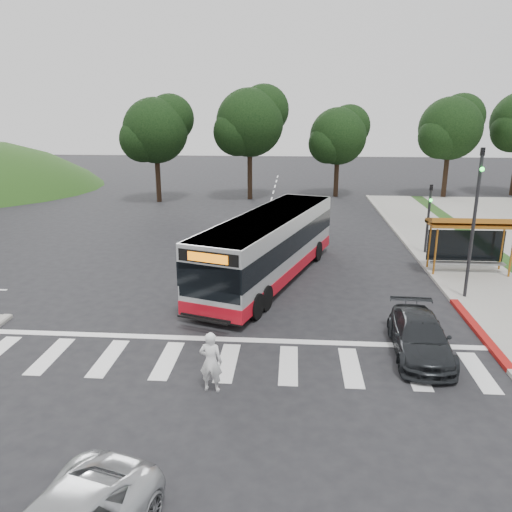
# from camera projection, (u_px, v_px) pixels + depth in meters

# --- Properties ---
(ground) EXTENTS (140.00, 140.00, 0.00)m
(ground) POSITION_uv_depth(u_px,v_px,m) (243.00, 305.00, 21.11)
(ground) COLOR black
(ground) RESTS_ON ground
(sidewalk_east) EXTENTS (4.00, 40.00, 0.12)m
(sidewalk_east) POSITION_uv_depth(u_px,v_px,m) (452.00, 256.00, 27.93)
(sidewalk_east) COLOR gray
(sidewalk_east) RESTS_ON ground
(curb_east) EXTENTS (0.30, 40.00, 0.15)m
(curb_east) POSITION_uv_depth(u_px,v_px,m) (416.00, 255.00, 28.08)
(curb_east) COLOR #9E9991
(curb_east) RESTS_ON ground
(curb_east_red) EXTENTS (0.32, 6.00, 0.15)m
(curb_east_red) POSITION_uv_depth(u_px,v_px,m) (478.00, 331.00, 18.51)
(curb_east_red) COLOR maroon
(curb_east_red) RESTS_ON ground
(crosswalk_ladder) EXTENTS (18.00, 2.60, 0.01)m
(crosswalk_ladder) POSITION_uv_depth(u_px,v_px,m) (227.00, 362.00, 16.32)
(crosswalk_ladder) COLOR silver
(crosswalk_ladder) RESTS_ON ground
(bus_shelter) EXTENTS (4.20, 1.60, 2.86)m
(bus_shelter) POSITION_uv_depth(u_px,v_px,m) (471.00, 228.00, 24.53)
(bus_shelter) COLOR #9E5C1A
(bus_shelter) RESTS_ON sidewalk_east
(traffic_signal_ne_tall) EXTENTS (0.18, 0.37, 6.50)m
(traffic_signal_ne_tall) POSITION_uv_depth(u_px,v_px,m) (475.00, 212.00, 20.73)
(traffic_signal_ne_tall) COLOR black
(traffic_signal_ne_tall) RESTS_ON ground
(traffic_signal_ne_short) EXTENTS (0.18, 0.37, 4.00)m
(traffic_signal_ne_short) POSITION_uv_depth(u_px,v_px,m) (429.00, 212.00, 27.82)
(traffic_signal_ne_short) COLOR black
(traffic_signal_ne_short) RESTS_ON ground
(tree_ne_a) EXTENTS (6.16, 5.74, 9.30)m
(tree_ne_a) POSITION_uv_depth(u_px,v_px,m) (451.00, 127.00, 44.96)
(tree_ne_a) COLOR black
(tree_ne_a) RESTS_ON parking_lot
(tree_north_a) EXTENTS (6.60, 6.15, 10.17)m
(tree_north_a) POSITION_uv_depth(u_px,v_px,m) (251.00, 121.00, 44.22)
(tree_north_a) COLOR black
(tree_north_a) RESTS_ON ground
(tree_north_b) EXTENTS (5.72, 5.33, 8.43)m
(tree_north_b) POSITION_uv_depth(u_px,v_px,m) (339.00, 135.00, 45.89)
(tree_north_b) COLOR black
(tree_north_b) RESTS_ON ground
(tree_north_c) EXTENTS (6.16, 5.74, 9.30)m
(tree_north_c) POSITION_uv_depth(u_px,v_px,m) (156.00, 129.00, 43.07)
(tree_north_c) COLOR black
(tree_north_c) RESTS_ON ground
(transit_bus) EXTENTS (6.42, 12.53, 3.18)m
(transit_bus) POSITION_uv_depth(u_px,v_px,m) (269.00, 248.00, 23.88)
(transit_bus) COLOR #ABAEB0
(transit_bus) RESTS_ON ground
(pedestrian) EXTENTS (0.72, 0.52, 1.86)m
(pedestrian) POSITION_uv_depth(u_px,v_px,m) (211.00, 362.00, 14.47)
(pedestrian) COLOR white
(pedestrian) RESTS_ON ground
(dark_sedan) EXTENTS (2.03, 4.50, 1.28)m
(dark_sedan) POSITION_uv_depth(u_px,v_px,m) (420.00, 337.00, 16.73)
(dark_sedan) COLOR black
(dark_sedan) RESTS_ON ground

